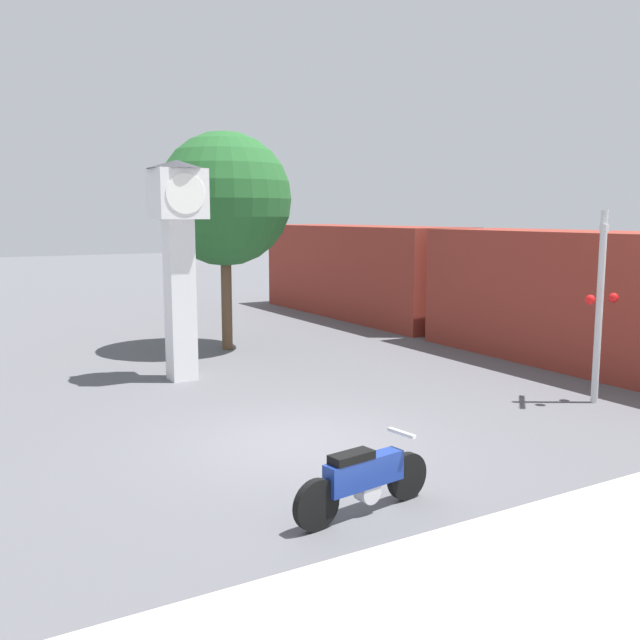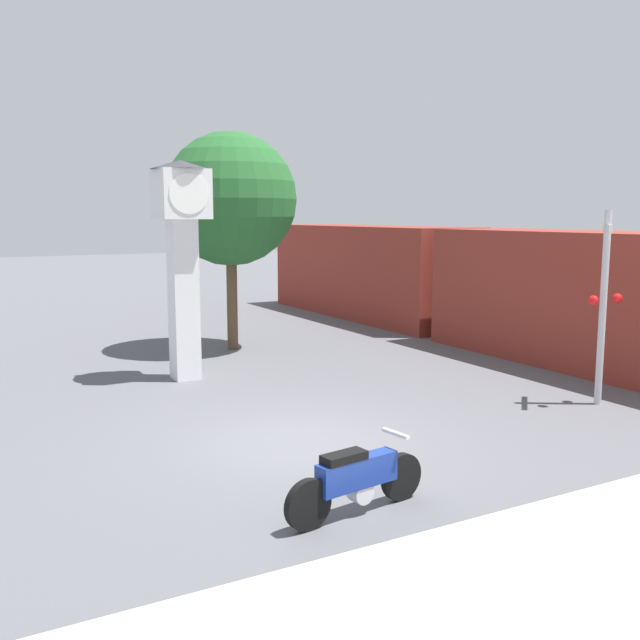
% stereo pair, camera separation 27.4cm
% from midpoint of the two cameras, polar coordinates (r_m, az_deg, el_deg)
% --- Properties ---
extents(ground_plane, '(120.00, 120.00, 0.00)m').
position_cam_midpoint_polar(ground_plane, '(12.25, -2.19, -9.72)').
color(ground_plane, '#56565B').
extents(motorcycle, '(2.19, 0.54, 0.97)m').
position_cam_midpoint_polar(motorcycle, '(9.33, 2.66, -12.61)').
color(motorcycle, black).
rests_on(motorcycle, ground_plane).
extents(clock_tower, '(1.34, 1.34, 5.03)m').
position_cam_midpoint_polar(clock_tower, '(16.64, -11.73, 6.60)').
color(clock_tower, white).
rests_on(clock_tower, ground_plane).
extents(freight_train, '(2.80, 20.92, 3.40)m').
position_cam_midpoint_polar(freight_train, '(22.85, 10.43, 2.98)').
color(freight_train, maroon).
rests_on(freight_train, ground_plane).
extents(railroad_crossing_signal, '(0.90, 0.82, 3.91)m').
position_cam_midpoint_polar(railroad_crossing_signal, '(15.31, 21.03, 1.55)').
color(railroad_crossing_signal, '#B7B7BC').
rests_on(railroad_crossing_signal, ground_plane).
extents(street_tree, '(3.71, 3.71, 6.10)m').
position_cam_midpoint_polar(street_tree, '(20.25, -8.02, 9.52)').
color(street_tree, brown).
rests_on(street_tree, ground_plane).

